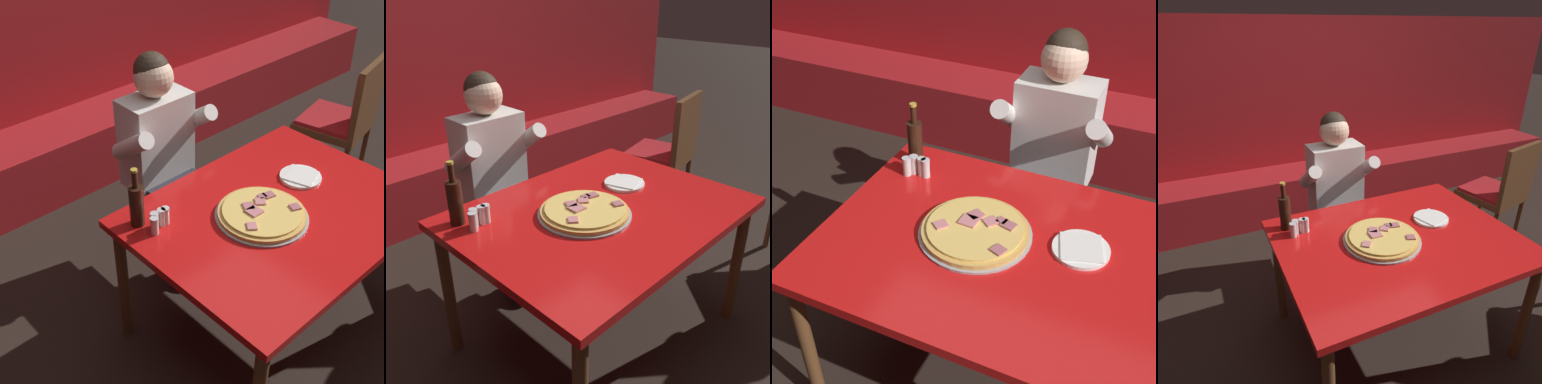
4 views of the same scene
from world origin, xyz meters
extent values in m
plane|color=black|center=(0.00, 0.00, 0.00)|extent=(24.00, 24.00, 0.00)
cube|color=#A3191E|center=(0.00, 2.18, 0.95)|extent=(6.80, 0.16, 1.90)
cube|color=#A3191E|center=(0.00, 1.86, 0.23)|extent=(6.46, 0.48, 0.46)
cylinder|color=brown|center=(-0.60, 0.44, 0.35)|extent=(0.06, 0.06, 0.71)
cylinder|color=brown|center=(0.60, 0.44, 0.35)|extent=(0.06, 0.06, 0.71)
cube|color=red|center=(0.00, 0.00, 0.73)|extent=(1.31, 1.01, 0.04)
cylinder|color=#9E9EA3|center=(-0.10, 0.02, 0.75)|extent=(0.43, 0.43, 0.01)
cylinder|color=gold|center=(-0.10, 0.02, 0.77)|extent=(0.41, 0.41, 0.02)
cylinder|color=#E5BC5B|center=(-0.10, 0.02, 0.78)|extent=(0.36, 0.36, 0.01)
cube|color=#A85B66|center=(0.03, -0.07, 0.79)|extent=(0.06, 0.06, 0.01)
cube|color=#B76670|center=(-0.12, 0.08, 0.79)|extent=(0.07, 0.07, 0.01)
cube|color=#A85B66|center=(0.01, 0.07, 0.79)|extent=(0.06, 0.06, 0.01)
cube|color=#C6757A|center=(-0.05, 0.07, 0.79)|extent=(0.07, 0.07, 0.01)
cube|color=#A85B66|center=(-0.02, 0.09, 0.79)|extent=(0.05, 0.04, 0.01)
cube|color=#C6757A|center=(-0.22, -0.03, 0.79)|extent=(0.06, 0.07, 0.01)
cube|color=#C6757A|center=(-0.13, 0.03, 0.79)|extent=(0.07, 0.07, 0.01)
cylinder|color=white|center=(0.29, 0.09, 0.75)|extent=(0.21, 0.21, 0.01)
cube|color=white|center=(0.29, 0.09, 0.76)|extent=(0.19, 0.19, 0.01)
cylinder|color=black|center=(-0.54, 0.36, 0.85)|extent=(0.07, 0.07, 0.20)
cylinder|color=black|center=(-0.54, 0.36, 0.99)|extent=(0.03, 0.03, 0.08)
cylinder|color=#B29933|center=(-0.54, 0.36, 1.03)|extent=(0.03, 0.03, 0.01)
cylinder|color=silver|center=(-0.50, 0.28, 0.78)|extent=(0.04, 0.04, 0.07)
cylinder|color=#516B33|center=(-0.50, 0.28, 0.77)|extent=(0.03, 0.03, 0.04)
cylinder|color=silver|center=(-0.50, 0.28, 0.83)|extent=(0.04, 0.04, 0.01)
cylinder|color=silver|center=(-0.45, 0.28, 0.78)|extent=(0.04, 0.04, 0.07)
cylinder|color=silver|center=(-0.45, 0.28, 0.77)|extent=(0.03, 0.03, 0.04)
cylinder|color=silver|center=(-0.45, 0.28, 0.83)|extent=(0.04, 0.04, 0.01)
cylinder|color=silver|center=(-0.53, 0.26, 0.78)|extent=(0.04, 0.04, 0.07)
cylinder|color=#28231E|center=(-0.53, 0.26, 0.77)|extent=(0.03, 0.03, 0.04)
cylinder|color=silver|center=(-0.53, 0.26, 0.83)|extent=(0.04, 0.04, 0.01)
cylinder|color=silver|center=(-0.47, 0.28, 0.78)|extent=(0.04, 0.04, 0.07)
cylinder|color=#B23323|center=(-0.47, 0.28, 0.77)|extent=(0.03, 0.03, 0.04)
cylinder|color=silver|center=(-0.47, 0.28, 0.83)|extent=(0.04, 0.04, 0.01)
ellipsoid|color=black|center=(-0.13, 0.54, 0.04)|extent=(0.11, 0.24, 0.09)
ellipsoid|color=black|center=(0.07, 0.54, 0.04)|extent=(0.11, 0.24, 0.09)
cylinder|color=#282833|center=(-0.13, 0.54, 0.23)|extent=(0.11, 0.11, 0.43)
cylinder|color=#282833|center=(0.07, 0.54, 0.23)|extent=(0.11, 0.11, 0.43)
cube|color=#282833|center=(-0.03, 0.64, 0.51)|extent=(0.34, 0.40, 0.12)
cube|color=silver|center=(-0.03, 0.84, 0.78)|extent=(0.38, 0.22, 0.52)
cylinder|color=silver|center=(-0.25, 0.76, 0.86)|extent=(0.09, 0.30, 0.25)
cylinder|color=silver|center=(0.19, 0.76, 0.86)|extent=(0.09, 0.30, 0.25)
sphere|color=beige|center=(-0.03, 0.84, 1.15)|extent=(0.21, 0.21, 0.21)
sphere|color=#2D2319|center=(-0.03, 0.86, 1.18)|extent=(0.19, 0.19, 0.19)
cylinder|color=brown|center=(1.44, 0.78, 0.24)|extent=(0.04, 0.04, 0.47)
cylinder|color=brown|center=(1.07, 0.70, 0.24)|extent=(0.04, 0.04, 0.47)
cylinder|color=brown|center=(1.52, 0.41, 0.24)|extent=(0.04, 0.04, 0.47)
cylinder|color=brown|center=(1.15, 0.33, 0.24)|extent=(0.04, 0.04, 0.47)
cube|color=brown|center=(1.29, 0.56, 0.50)|extent=(0.52, 0.52, 0.05)
cube|color=#A3191E|center=(1.29, 0.56, 0.54)|extent=(0.48, 0.48, 0.03)
cube|color=brown|center=(1.34, 0.36, 0.76)|extent=(0.44, 0.13, 0.47)
cube|color=#A3191E|center=(1.33, 0.39, 0.76)|extent=(0.36, 0.10, 0.39)
camera|label=1|loc=(-1.62, -1.17, 2.27)|focal=50.00mm
camera|label=2|loc=(-1.33, -1.15, 1.69)|focal=40.00mm
camera|label=3|loc=(0.51, -1.39, 2.05)|focal=50.00mm
camera|label=4|loc=(-0.91, -1.34, 1.82)|focal=32.00mm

